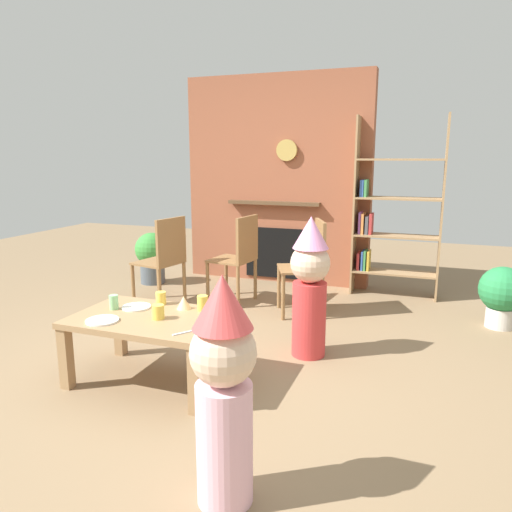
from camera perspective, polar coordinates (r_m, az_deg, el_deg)
name	(u,v)px	position (r m, az deg, el deg)	size (l,w,h in m)	color
ground_plane	(216,371)	(3.47, -4.73, -13.52)	(12.00, 12.00, 0.00)	#846B4C
brick_fireplace_feature	(277,181)	(5.72, 2.53, 8.86)	(2.20, 0.28, 2.40)	#935138
bookshelf	(390,216)	(5.29, 15.72, 4.61)	(0.90, 0.28, 1.90)	#9E7A51
coffee_table	(152,326)	(3.27, -12.33, -8.20)	(1.02, 0.67, 0.45)	#9E7A51
paper_cup_near_left	(114,302)	(3.44, -16.57, -5.29)	(0.06, 0.06, 0.10)	#8CD18C
paper_cup_near_right	(161,298)	(3.47, -11.26, -4.94)	(0.07, 0.07, 0.09)	#F2CC4C
paper_cup_center	(203,303)	(3.29, -6.38, -5.59)	(0.07, 0.07, 0.10)	#F2CC4C
paper_cup_far_left	(158,312)	(3.17, -11.57, -6.53)	(0.08, 0.08, 0.09)	#F2CC4C
paper_plate_front	(102,320)	(3.23, -17.84, -7.32)	(0.21, 0.21, 0.01)	white
paper_plate_rear	(136,307)	(3.44, -14.06, -5.90)	(0.20, 0.20, 0.01)	white
birthday_cake_slice	(184,303)	(3.34, -8.59, -5.50)	(0.10, 0.10, 0.09)	#EAC68C
table_fork	(184,333)	(2.91, -8.56, -9.01)	(0.15, 0.02, 0.01)	silver
child_with_cone_hat	(224,386)	(2.08, -3.87, -15.19)	(0.28, 0.28, 1.02)	#EAB2C6
child_in_pink	(310,283)	(3.57, 6.42, -3.27)	(0.29, 0.29, 1.06)	#D13838
dining_chair_left	(165,256)	(4.82, -10.82, -0.06)	(0.48, 0.48, 0.90)	olive
dining_chair_middle	(239,254)	(4.86, -2.00, 0.25)	(0.45, 0.45, 0.90)	olive
dining_chair_right	(310,261)	(4.54, 6.44, -0.64)	(0.53, 0.53, 0.90)	olive
potted_plant_tall	(502,293)	(4.70, 27.25, -3.95)	(0.40, 0.40, 0.55)	beige
potted_plant_short	(152,255)	(5.79, -12.29, 0.11)	(0.39, 0.39, 0.60)	#4C5660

